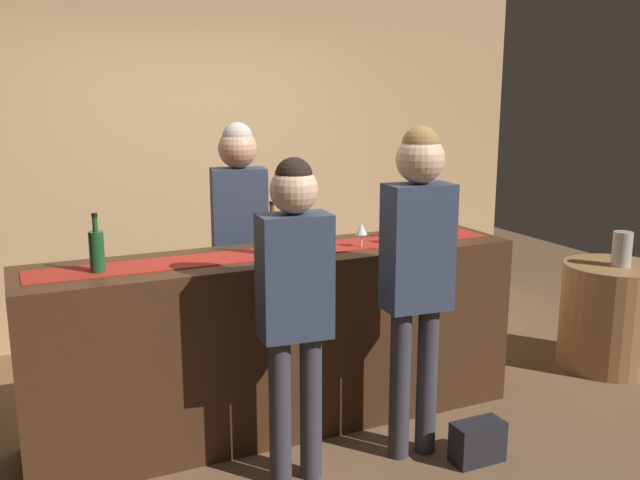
% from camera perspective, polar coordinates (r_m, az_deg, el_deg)
% --- Properties ---
extents(ground_plane, '(10.00, 10.00, 0.00)m').
position_cam_1_polar(ground_plane, '(4.25, -3.25, -14.69)').
color(ground_plane, brown).
extents(back_wall, '(6.00, 0.12, 2.90)m').
position_cam_1_polar(back_wall, '(5.63, -10.62, 7.18)').
color(back_wall, tan).
rests_on(back_wall, ground).
extents(bar_counter, '(2.82, 0.60, 1.03)m').
position_cam_1_polar(bar_counter, '(4.05, -3.34, -8.17)').
color(bar_counter, '#3D2314').
rests_on(bar_counter, ground).
extents(counter_runner_cloth, '(2.68, 0.28, 0.01)m').
position_cam_1_polar(counter_runner_cloth, '(3.90, -3.43, -1.01)').
color(counter_runner_cloth, maroon).
rests_on(counter_runner_cloth, bar_counter).
extents(wine_bottle_amber, '(0.07, 0.07, 0.30)m').
position_cam_1_polar(wine_bottle_amber, '(3.81, -3.94, 0.38)').
color(wine_bottle_amber, brown).
rests_on(wine_bottle_amber, bar_counter).
extents(wine_bottle_green, '(0.07, 0.07, 0.30)m').
position_cam_1_polar(wine_bottle_green, '(3.61, -17.89, -0.84)').
color(wine_bottle_green, '#194723').
rests_on(wine_bottle_green, bar_counter).
extents(wine_bottle_clear, '(0.07, 0.07, 0.30)m').
position_cam_1_polar(wine_bottle_clear, '(4.25, 7.67, 1.53)').
color(wine_bottle_clear, '#B2C6C1').
rests_on(wine_bottle_clear, bar_counter).
extents(wine_glass_near_customer, '(0.07, 0.07, 0.14)m').
position_cam_1_polar(wine_glass_near_customer, '(4.00, 3.44, 0.83)').
color(wine_glass_near_customer, silver).
rests_on(wine_glass_near_customer, bar_counter).
extents(wine_glass_mid_counter, '(0.07, 0.07, 0.14)m').
position_cam_1_polar(wine_glass_mid_counter, '(4.11, 5.95, 1.10)').
color(wine_glass_mid_counter, silver).
rests_on(wine_glass_mid_counter, bar_counter).
extents(bartender, '(0.37, 0.26, 1.73)m').
position_cam_1_polar(bartender, '(4.41, -6.63, 1.07)').
color(bartender, '#26262B').
rests_on(bartender, ground).
extents(customer_sipping, '(0.36, 0.25, 1.75)m').
position_cam_1_polar(customer_sipping, '(3.56, 8.01, -1.38)').
color(customer_sipping, '#33333D').
rests_on(customer_sipping, ground).
extents(customer_browsing, '(0.36, 0.23, 1.62)m').
position_cam_1_polar(customer_browsing, '(3.31, -2.10, -4.09)').
color(customer_browsing, '#33333D').
rests_on(customer_browsing, ground).
extents(round_side_table, '(0.68, 0.68, 0.74)m').
position_cam_1_polar(round_side_table, '(5.32, 22.75, -5.75)').
color(round_side_table, '#996B42').
rests_on(round_side_table, ground).
extents(vase_on_side_table, '(0.13, 0.13, 0.24)m').
position_cam_1_polar(vase_on_side_table, '(5.17, 23.59, -0.68)').
color(vase_on_side_table, '#A8A399').
rests_on(vase_on_side_table, round_side_table).
extents(handbag, '(0.28, 0.14, 0.22)m').
position_cam_1_polar(handbag, '(3.89, 12.84, -15.88)').
color(handbag, black).
rests_on(handbag, ground).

